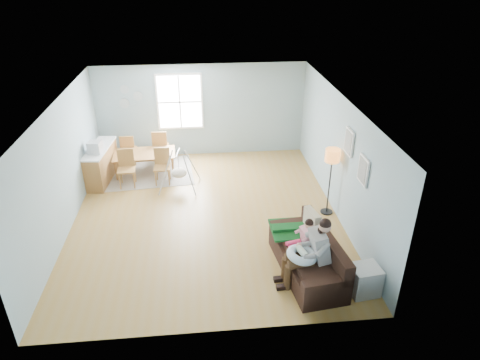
{
  "coord_description": "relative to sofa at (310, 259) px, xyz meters",
  "views": [
    {
      "loc": [
        -0.06,
        -8.45,
        5.32
      ],
      "look_at": [
        0.76,
        -0.24,
        1.0
      ],
      "focal_mm": 32.0,
      "sensor_mm": 36.0,
      "label": 1
    }
  ],
  "objects": [
    {
      "name": "father",
      "position": [
        -0.09,
        -0.3,
        0.43
      ],
      "size": [
        0.97,
        0.46,
        1.35
      ],
      "color": "gray",
      "rests_on": "sofa"
    },
    {
      "name": "baby_swing",
      "position": [
        -2.52,
        3.6,
        0.15
      ],
      "size": [
        1.07,
        1.08,
        0.98
      ],
      "color": "silver",
      "rests_on": "room"
    },
    {
      "name": "toddler",
      "position": [
        -0.1,
        0.19,
        0.41
      ],
      "size": [
        0.55,
        0.34,
        0.82
      ],
      "color": "white",
      "rests_on": "sofa"
    },
    {
      "name": "counter",
      "position": [
        -4.58,
        4.26,
        0.17
      ],
      "size": [
        0.65,
        1.68,
        0.92
      ],
      "color": "brown",
      "rests_on": "room"
    },
    {
      "name": "beige_pillow",
      "position": [
        0.14,
        0.56,
        0.45
      ],
      "size": [
        0.24,
        0.49,
        0.48
      ],
      "primitive_type": "cube",
      "rotation": [
        0.0,
        0.0,
        0.23
      ],
      "color": "beige",
      "rests_on": "sofa"
    },
    {
      "name": "sofa",
      "position": [
        0.0,
        0.0,
        0.0
      ],
      "size": [
        1.12,
        2.13,
        0.83
      ],
      "color": "black",
      "rests_on": "room"
    },
    {
      "name": "storage_cube",
      "position": [
        0.81,
        -0.66,
        -0.02
      ],
      "size": [
        0.54,
        0.5,
        0.55
      ],
      "color": "silver",
      "rests_on": "room"
    },
    {
      "name": "rug",
      "position": [
        -3.48,
        4.54,
        -0.29
      ],
      "size": [
        2.67,
        2.12,
        0.01
      ],
      "primitive_type": "cube",
      "rotation": [
        0.0,
        0.0,
        0.09
      ],
      "color": "gray",
      "rests_on": "room"
    },
    {
      "name": "nursing_pillow",
      "position": [
        -0.24,
        -0.32,
        0.35
      ],
      "size": [
        0.61,
        0.6,
        0.23
      ],
      "primitive_type": "torus",
      "rotation": [
        0.0,
        0.14,
        0.08
      ],
      "color": "silver",
      "rests_on": "father"
    },
    {
      "name": "wall_plates",
      "position": [
        -3.88,
        5.66,
        1.54
      ],
      "size": [
        0.67,
        0.02,
        0.66
      ],
      "color": "#94A9B2",
      "rests_on": "room"
    },
    {
      "name": "room",
      "position": [
        -1.88,
        2.19,
        2.13
      ],
      "size": [
        8.4,
        9.4,
        3.9
      ],
      "color": "#A87D3B"
    },
    {
      "name": "infant",
      "position": [
        -0.25,
        -0.29,
        0.42
      ],
      "size": [
        0.19,
        0.36,
        0.13
      ],
      "color": "silver",
      "rests_on": "nursing_pillow"
    },
    {
      "name": "chair_nw",
      "position": [
        -3.99,
        5.12,
        0.22
      ],
      "size": [
        0.41,
        0.41,
        0.91
      ],
      "color": "olive",
      "rests_on": "rug"
    },
    {
      "name": "chair_se",
      "position": [
        -2.97,
        3.97,
        0.24
      ],
      "size": [
        0.43,
        0.43,
        0.94
      ],
      "color": "olive",
      "rests_on": "rug"
    },
    {
      "name": "dining_table",
      "position": [
        -3.48,
        4.54,
        -0.0
      ],
      "size": [
        1.7,
        1.01,
        0.58
      ],
      "primitive_type": "imported",
      "rotation": [
        0.0,
        0.0,
        0.05
      ],
      "color": "brown",
      "rests_on": "rug"
    },
    {
      "name": "chair_ne",
      "position": [
        -3.09,
        5.19,
        0.27
      ],
      "size": [
        0.45,
        0.45,
        0.98
      ],
      "color": "olive",
      "rests_on": "rug"
    },
    {
      "name": "floor_lamp",
      "position": [
        0.92,
        2.02,
        1.04
      ],
      "size": [
        0.32,
        0.32,
        1.6
      ],
      "color": "black",
      "rests_on": "room"
    },
    {
      "name": "chair_sw",
      "position": [
        -3.87,
        3.89,
        0.26
      ],
      "size": [
        0.46,
        0.46,
        0.97
      ],
      "color": "olive",
      "rests_on": "rug"
    },
    {
      "name": "green_throw",
      "position": [
        -0.16,
        0.66,
        0.23
      ],
      "size": [
        0.95,
        0.79,
        0.04
      ],
      "primitive_type": "cube",
      "rotation": [
        0.0,
        0.0,
        0.02
      ],
      "color": "#145721",
      "rests_on": "sofa"
    },
    {
      "name": "monitor",
      "position": [
        -4.6,
        3.95,
        0.77
      ],
      "size": [
        0.36,
        0.34,
        0.3
      ],
      "color": "silver",
      "rests_on": "counter"
    },
    {
      "name": "pictures",
      "position": [
        1.09,
        1.14,
        1.56
      ],
      "size": [
        0.05,
        1.34,
        0.74
      ],
      "color": "white",
      "rests_on": "room"
    },
    {
      "name": "window",
      "position": [
        -2.48,
        5.66,
        1.36
      ],
      "size": [
        1.32,
        0.08,
        1.62
      ],
      "color": "white",
      "rests_on": "room"
    }
  ]
}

